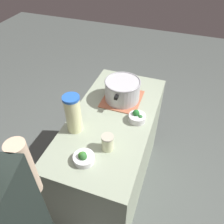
{
  "coord_description": "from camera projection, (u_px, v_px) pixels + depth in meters",
  "views": [
    {
      "loc": [
        1.16,
        0.41,
        2.05
      ],
      "look_at": [
        0.0,
        0.0,
        0.95
      ],
      "focal_mm": 36.14,
      "sensor_mm": 36.0,
      "label": 1
    }
  ],
  "objects": [
    {
      "name": "ground_plane",
      "position": [
        112.0,
        181.0,
        2.28
      ],
      "size": [
        8.0,
        8.0,
        0.0
      ],
      "primitive_type": "plane",
      "color": "#505653"
    },
    {
      "name": "counter_slab",
      "position": [
        112.0,
        154.0,
        1.98
      ],
      "size": [
        1.23,
        0.6,
        0.9
      ],
      "primitive_type": "cube",
      "color": "#929F87",
      "rests_on": "ground_plane"
    },
    {
      "name": "dish_cloth",
      "position": [
        122.0,
        99.0,
        1.84
      ],
      "size": [
        0.32,
        0.3,
        0.01
      ],
      "primitive_type": "cube",
      "color": "#AB5F43",
      "rests_on": "counter_slab"
    },
    {
      "name": "cooking_pot",
      "position": [
        122.0,
        90.0,
        1.78
      ],
      "size": [
        0.35,
        0.28,
        0.17
      ],
      "color": "#B7B7BC",
      "rests_on": "dish_cloth"
    },
    {
      "name": "lemonade_pitcher",
      "position": [
        73.0,
        114.0,
        1.5
      ],
      "size": [
        0.11,
        0.11,
        0.28
      ],
      "color": "beige",
      "rests_on": "counter_slab"
    },
    {
      "name": "mason_jar",
      "position": [
        108.0,
        142.0,
        1.42
      ],
      "size": [
        0.08,
        0.08,
        0.11
      ],
      "color": "beige",
      "rests_on": "counter_slab"
    },
    {
      "name": "broccoli_bowl_front",
      "position": [
        137.0,
        117.0,
        1.64
      ],
      "size": [
        0.12,
        0.12,
        0.09
      ],
      "color": "silver",
      "rests_on": "counter_slab"
    },
    {
      "name": "broccoli_bowl_center",
      "position": [
        84.0,
        158.0,
        1.37
      ],
      "size": [
        0.13,
        0.13,
        0.08
      ],
      "color": "silver",
      "rests_on": "counter_slab"
    }
  ]
}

